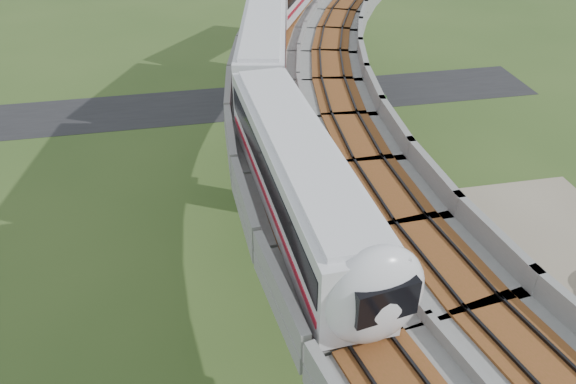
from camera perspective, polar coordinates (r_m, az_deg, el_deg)
name	(u,v)px	position (r m, az deg, el deg)	size (l,w,h in m)	color
ground	(318,317)	(33.69, 3.11, -12.52)	(160.00, 160.00, 0.00)	#375220
dirt_lot	(555,307)	(37.64, 25.46, -10.55)	(18.00, 26.00, 0.04)	gray
asphalt_road	(249,102)	(58.08, -3.94, 9.15)	(60.00, 8.00, 0.03)	#232326
viaduct	(398,180)	(28.91, 11.08, 1.19)	(19.58, 73.98, 11.40)	#99968E
metro_train	(307,13)	(43.07, 1.98, 17.72)	(21.95, 58.42, 3.64)	silver
fence	(475,285)	(36.25, 18.50, -8.95)	(3.87, 38.73, 1.50)	#2D382D
tree_0	(375,102)	(53.60, 8.87, 9.02)	(2.33, 2.33, 3.07)	#382314
tree_1	(383,162)	(43.18, 9.62, 3.05)	(2.84, 2.84, 3.73)	#382314
tree_2	(402,250)	(35.83, 11.52, -5.76)	(2.61, 2.61, 3.01)	#382314
tree_3	(449,327)	(31.10, 16.05, -13.06)	(2.84, 2.84, 3.53)	#382314
car_white	(550,329)	(35.38, 25.10, -12.51)	(1.27, 3.15, 1.07)	silver
car_dark	(491,276)	(37.45, 19.92, -8.05)	(1.47, 3.63, 1.05)	black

